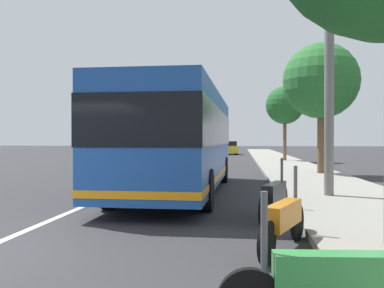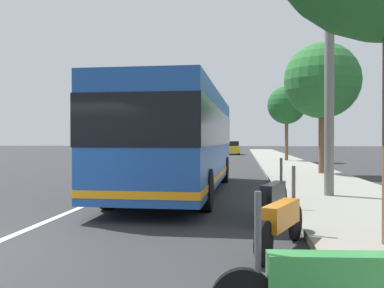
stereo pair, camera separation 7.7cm
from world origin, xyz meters
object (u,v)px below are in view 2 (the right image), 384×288
at_px(utility_pole, 329,61).
at_px(car_behind_bus, 188,148).
at_px(motorcycle_angled, 338,283).
at_px(car_side_street, 158,152).
at_px(roadside_tree_mid_block, 322,81).
at_px(motorcycle_far_end, 282,220).
at_px(motorcycle_nearest_curb, 274,196).
at_px(roadside_tree_far_block, 287,105).
at_px(coach_bus, 180,137).
at_px(car_ahead_same_lane, 231,148).

bearing_deg(utility_pole, car_behind_bus, 13.18).
bearing_deg(motorcycle_angled, car_side_street, -79.95).
bearing_deg(car_behind_bus, car_side_street, 4.24).
relative_size(motorcycle_angled, roadside_tree_mid_block, 0.36).
distance_m(motorcycle_angled, car_behind_bus, 47.73).
relative_size(motorcycle_angled, car_behind_bus, 0.52).
xyz_separation_m(motorcycle_far_end, car_behind_bus, (44.37, 7.30, 0.23)).
bearing_deg(roadside_tree_mid_block, car_behind_bus, 18.61).
relative_size(motorcycle_nearest_curb, roadside_tree_mid_block, 0.36).
height_order(motorcycle_nearest_curb, roadside_tree_mid_block, roadside_tree_mid_block).
height_order(motorcycle_far_end, motorcycle_nearest_curb, motorcycle_nearest_curb).
bearing_deg(motorcycle_nearest_curb, roadside_tree_far_block, 11.38).
distance_m(coach_bus, car_behind_bus, 37.87).
height_order(coach_bus, car_side_street, coach_bus).
bearing_deg(car_behind_bus, roadside_tree_far_block, 31.89).
relative_size(car_behind_bus, roadside_tree_far_block, 0.74).
bearing_deg(motorcycle_far_end, car_side_street, 37.22).
height_order(motorcycle_angled, car_behind_bus, car_behind_bus).
bearing_deg(motorcycle_angled, roadside_tree_far_block, -99.29).
relative_size(motorcycle_far_end, roadside_tree_mid_block, 0.34).
bearing_deg(roadside_tree_far_block, car_behind_bus, 28.40).
relative_size(motorcycle_far_end, utility_pole, 0.27).
bearing_deg(roadside_tree_far_block, motorcycle_far_end, 174.15).
bearing_deg(car_side_street, car_ahead_same_lane, 167.65).
relative_size(coach_bus, roadside_tree_mid_block, 1.73).
xyz_separation_m(coach_bus, roadside_tree_far_block, (19.15, -5.22, 2.52)).
bearing_deg(motorcycle_far_end, roadside_tree_mid_block, 9.15).
bearing_deg(car_behind_bus, utility_pole, 16.67).
relative_size(motorcycle_angled, roadside_tree_far_block, 0.38).
distance_m(coach_bus, car_ahead_same_lane, 35.53).
height_order(roadside_tree_far_block, utility_pole, utility_pole).
height_order(motorcycle_angled, roadside_tree_mid_block, roadside_tree_mid_block).
distance_m(motorcycle_nearest_curb, car_ahead_same_lane, 39.82).
height_order(coach_bus, utility_pole, utility_pole).
distance_m(car_ahead_same_lane, utility_pole, 37.05).
distance_m(car_behind_bus, roadside_tree_mid_block, 32.60).
height_order(motorcycle_nearest_curb, utility_pole, utility_pole).
height_order(motorcycle_angled, motorcycle_nearest_curb, motorcycle_nearest_curb).
bearing_deg(utility_pole, roadside_tree_mid_block, -8.85).
bearing_deg(roadside_tree_mid_block, motorcycle_far_end, 167.45).
distance_m(motorcycle_angled, car_ahead_same_lane, 45.13).
bearing_deg(roadside_tree_far_block, car_ahead_same_lane, 15.84).
distance_m(coach_bus, motorcycle_far_end, 7.39).
xyz_separation_m(motorcycle_nearest_curb, utility_pole, (3.04, -1.72, 3.37)).
relative_size(motorcycle_angled, utility_pole, 0.28).
relative_size(motorcycle_far_end, car_behind_bus, 0.49).
bearing_deg(car_ahead_same_lane, coach_bus, 175.22).
height_order(coach_bus, motorcycle_angled, coach_bus).
distance_m(motorcycle_nearest_curb, utility_pole, 4.86).
bearing_deg(coach_bus, utility_pole, -104.49).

